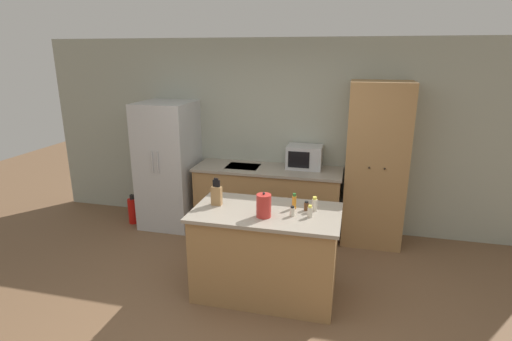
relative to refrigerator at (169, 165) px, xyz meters
name	(u,v)px	position (x,y,z in m)	size (l,w,h in m)	color
ground_plane	(243,321)	(1.63, -1.93, -0.88)	(14.00, 14.00, 0.00)	brown
wall_back	(288,136)	(1.63, 0.40, 0.42)	(7.20, 0.06, 2.60)	#9EA393
refrigerator	(169,165)	(0.00, 0.00, 0.00)	(0.73, 0.77, 1.76)	#B7BABC
back_counter	(268,200)	(1.42, 0.07, -0.42)	(1.98, 0.66, 0.92)	#9E7547
pantry_cabinet	(376,165)	(2.81, 0.10, 0.16)	(0.74, 0.58, 2.08)	#9E7547
kitchen_island	(266,252)	(1.73, -1.40, -0.42)	(1.46, 0.82, 0.91)	#9E7547
microwave	(305,157)	(1.90, 0.19, 0.19)	(0.46, 0.34, 0.31)	#B2B5B7
knife_block	(217,195)	(1.20, -1.37, 0.14)	(0.10, 0.06, 0.29)	#9E7547
spice_bottle_tall_dark	(294,202)	(1.98, -1.28, 0.10)	(0.04, 0.04, 0.16)	orange
spice_bottle_short_red	(310,212)	(2.16, -1.46, 0.09)	(0.05, 0.05, 0.12)	beige
spice_bottle_amber_oil	(292,211)	(2.00, -1.47, 0.08)	(0.05, 0.05, 0.10)	beige
spice_bottle_green_herb	(306,206)	(2.11, -1.30, 0.07)	(0.05, 0.05, 0.09)	#563319
spice_bottle_pale_salt	(315,204)	(2.19, -1.29, 0.10)	(0.05, 0.05, 0.14)	beige
kettle	(264,206)	(1.73, -1.55, 0.14)	(0.14, 0.14, 0.25)	#B72D28
fire_extinguisher	(133,210)	(-0.54, -0.14, -0.69)	(0.14, 0.14, 0.43)	red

